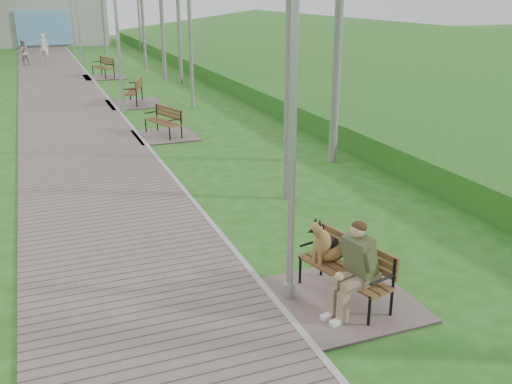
% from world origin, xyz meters
% --- Properties ---
extents(walkway, '(3.50, 67.00, 0.04)m').
position_xyz_m(walkway, '(-1.75, 21.50, 0.02)').
color(walkway, '#74645E').
rests_on(walkway, ground).
extents(kerb, '(0.10, 67.00, 0.05)m').
position_xyz_m(kerb, '(0.00, 21.50, 0.03)').
color(kerb, '#999993').
rests_on(kerb, ground).
extents(embankment, '(14.00, 70.00, 1.60)m').
position_xyz_m(embankment, '(12.00, 20.00, 0.00)').
color(embankment, '#458331').
rests_on(embankment, ground).
extents(building_north, '(10.00, 5.20, 4.00)m').
position_xyz_m(building_north, '(-1.50, 50.97, 1.99)').
color(building_north, '#9E9E99').
rests_on(building_north, ground).
extents(bench_main, '(1.86, 2.07, 1.62)m').
position_xyz_m(bench_main, '(0.89, 5.64, 0.46)').
color(bench_main, '#74645E').
rests_on(bench_main, ground).
extents(bench_second, '(1.81, 2.01, 1.11)m').
position_xyz_m(bench_second, '(0.72, 16.46, 0.21)').
color(bench_second, '#74645E').
rests_on(bench_second, ground).
extents(bench_third, '(2.06, 2.29, 1.27)m').
position_xyz_m(bench_third, '(0.79, 22.09, 0.24)').
color(bench_third, '#74645E').
rests_on(bench_third, ground).
extents(bench_far, '(2.05, 2.28, 1.26)m').
position_xyz_m(bench_far, '(0.65, 30.09, 0.24)').
color(bench_far, '#74645E').
rests_on(bench_far, ground).
extents(lamp_post_near, '(0.17, 0.17, 4.49)m').
position_xyz_m(lamp_post_near, '(0.23, 6.01, 2.10)').
color(lamp_post_near, '#9FA2A7').
rests_on(lamp_post_near, ground).
extents(lamp_post_second, '(0.21, 0.21, 5.53)m').
position_xyz_m(lamp_post_second, '(0.15, 20.62, 2.58)').
color(lamp_post_second, '#9FA2A7').
rests_on(lamp_post_second, ground).
extents(lamp_post_third, '(0.17, 0.17, 4.47)m').
position_xyz_m(lamp_post_third, '(0.14, 36.14, 2.09)').
color(lamp_post_third, '#9FA2A7').
rests_on(lamp_post_third, ground).
extents(lamp_post_far, '(0.22, 0.22, 5.57)m').
position_xyz_m(lamp_post_far, '(0.28, 42.21, 2.60)').
color(lamp_post_far, '#9FA2A7').
rests_on(lamp_post_far, ground).
extents(pedestrian_near, '(0.70, 0.55, 1.69)m').
position_xyz_m(pedestrian_near, '(-1.89, 39.26, 0.85)').
color(pedestrian_near, white).
rests_on(pedestrian_near, ground).
extents(pedestrian_far, '(0.88, 0.78, 1.52)m').
position_xyz_m(pedestrian_far, '(-3.15, 36.96, 0.76)').
color(pedestrian_far, '#9E958A').
rests_on(pedestrian_far, ground).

